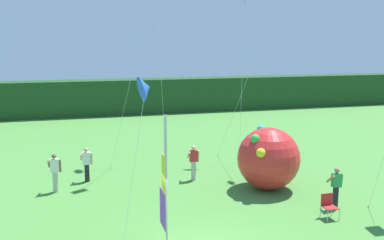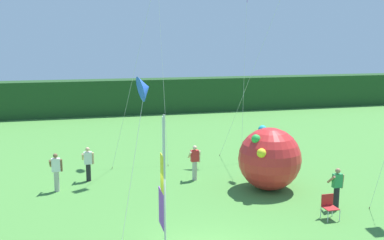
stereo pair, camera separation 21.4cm
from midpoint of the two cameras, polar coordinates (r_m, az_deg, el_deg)
The scene contains 9 objects.
distant_treeline at distance 39.64m, azimuth -10.28°, elevation 2.99°, with size 80.00×2.40×3.09m, color #1E421E.
banner_flag at distance 13.09m, azimuth -4.11°, elevation -9.01°, with size 0.06×1.03×4.39m.
person_near_banner at distance 17.94m, azimuth 18.03°, elevation -8.29°, with size 0.55×0.48×1.63m.
person_mid_field at distance 20.81m, azimuth -13.93°, elevation -5.55°, with size 0.55×0.48×1.62m.
person_far_left at distance 20.41m, azimuth -0.11°, elevation -5.48°, with size 0.55×0.48×1.66m.
person_far_right at distance 19.75m, azimuth -17.83°, elevation -6.47°, with size 0.55×0.48×1.69m.
inflatable_balloon at distance 19.35m, azimuth 9.67°, elevation -4.99°, with size 2.75×2.75×2.75m.
folding_chair at distance 17.01m, azimuth 17.13°, elevation -10.52°, with size 0.51×0.51×0.89m.
kite_blue_delta_5 at distance 14.02m, azimuth -6.57°, elevation 4.12°, with size 1.45×2.42×5.39m.
Camera 1 is at (-3.49, -11.38, 6.40)m, focal length 40.69 mm.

